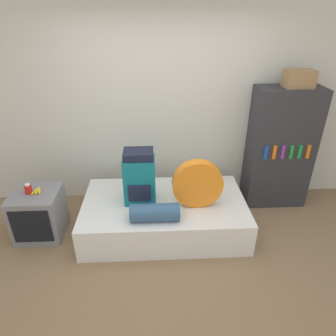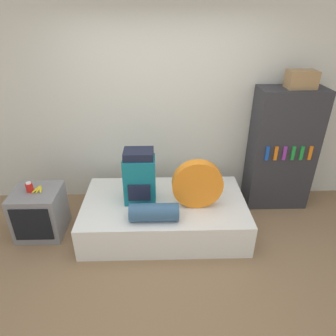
{
  "view_description": "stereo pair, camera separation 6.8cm",
  "coord_description": "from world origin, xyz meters",
  "views": [
    {
      "loc": [
        -0.09,
        -2.18,
        2.49
      ],
      "look_at": [
        0.06,
        0.83,
        0.86
      ],
      "focal_mm": 32.0,
      "sensor_mm": 36.0,
      "label": 1
    },
    {
      "loc": [
        -0.02,
        -2.18,
        2.49
      ],
      "look_at": [
        0.06,
        0.83,
        0.86
      ],
      "focal_mm": 32.0,
      "sensor_mm": 36.0,
      "label": 2
    }
  ],
  "objects": [
    {
      "name": "tent_bag",
      "position": [
        0.39,
        0.73,
        0.7
      ],
      "size": [
        0.58,
        0.13,
        0.58
      ],
      "color": "orange",
      "rests_on": "bed"
    },
    {
      "name": "bookshelf",
      "position": [
        1.59,
        1.39,
        0.82
      ],
      "size": [
        0.82,
        0.43,
        1.63
      ],
      "color": "#2D2D33",
      "rests_on": "ground_plane"
    },
    {
      "name": "canister",
      "position": [
        -1.55,
        0.81,
        0.65
      ],
      "size": [
        0.08,
        0.08,
        0.12
      ],
      "color": "red",
      "rests_on": "television"
    },
    {
      "name": "wall_back",
      "position": [
        0.0,
        1.66,
        1.3
      ],
      "size": [
        8.0,
        0.05,
        2.6
      ],
      "color": "silver",
      "rests_on": "ground_plane"
    },
    {
      "name": "bed",
      "position": [
        0.01,
        0.83,
        0.21
      ],
      "size": [
        1.97,
        1.12,
        0.41
      ],
      "color": "white",
      "rests_on": "ground_plane"
    },
    {
      "name": "backpack",
      "position": [
        -0.27,
        0.86,
        0.73
      ],
      "size": [
        0.37,
        0.3,
        0.66
      ],
      "color": "#14707F",
      "rests_on": "bed"
    },
    {
      "name": "banana_bunch",
      "position": [
        -1.46,
        0.83,
        0.61
      ],
      "size": [
        0.12,
        0.17,
        0.03
      ],
      "color": "yellow",
      "rests_on": "television"
    },
    {
      "name": "television",
      "position": [
        -1.5,
        0.8,
        0.3
      ],
      "size": [
        0.54,
        0.52,
        0.59
      ],
      "color": "gray",
      "rests_on": "ground_plane"
    },
    {
      "name": "sleeping_roll",
      "position": [
        -0.1,
        0.47,
        0.51
      ],
      "size": [
        0.54,
        0.2,
        0.2
      ],
      "color": "#33567A",
      "rests_on": "bed"
    },
    {
      "name": "cardboard_box",
      "position": [
        1.64,
        1.37,
        1.74
      ],
      "size": [
        0.33,
        0.22,
        0.21
      ],
      "color": "#99754C",
      "rests_on": "bookshelf"
    },
    {
      "name": "ground_plane",
      "position": [
        0.0,
        0.0,
        0.0
      ],
      "size": [
        16.0,
        16.0,
        0.0
      ],
      "primitive_type": "plane",
      "color": "#846647"
    }
  ]
}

